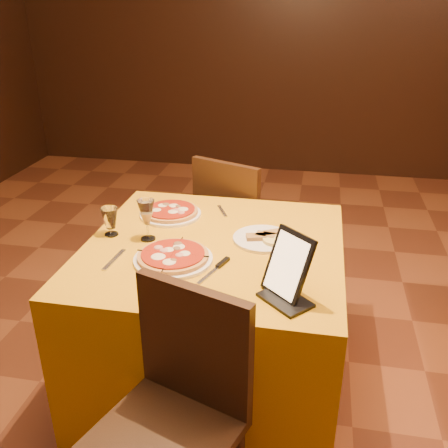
% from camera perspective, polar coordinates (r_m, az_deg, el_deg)
% --- Properties ---
extents(floor, '(6.00, 7.00, 0.01)m').
position_cam_1_polar(floor, '(2.43, 4.99, -20.98)').
color(floor, '#5E2D19').
rests_on(floor, ground).
extents(wall_back, '(6.00, 0.01, 2.80)m').
position_cam_1_polar(wall_back, '(5.21, 10.18, 20.74)').
color(wall_back, black).
rests_on(wall_back, floor).
extents(main_table, '(1.10, 1.10, 0.75)m').
position_cam_1_polar(main_table, '(2.35, -1.12, -10.50)').
color(main_table, orange).
rests_on(main_table, floor).
extents(chair_main_near, '(0.46, 0.46, 0.91)m').
position_cam_1_polar(chair_main_near, '(1.73, -6.98, -23.02)').
color(chair_main_near, black).
rests_on(chair_main_near, floor).
extents(chair_main_far, '(0.60, 0.60, 0.91)m').
position_cam_1_polar(chair_main_far, '(3.02, 2.12, -0.29)').
color(chair_main_far, black).
rests_on(chair_main_far, floor).
extents(pizza_near, '(0.32, 0.32, 0.03)m').
position_cam_1_polar(pizza_near, '(2.03, -5.84, -3.81)').
color(pizza_near, white).
rests_on(pizza_near, main_table).
extents(pizza_far, '(0.30, 0.30, 0.03)m').
position_cam_1_polar(pizza_far, '(2.44, -6.13, 1.31)').
color(pizza_far, white).
rests_on(pizza_far, main_table).
extents(cutlet_dish, '(0.27, 0.27, 0.03)m').
position_cam_1_polar(cutlet_dish, '(2.19, 4.52, -1.55)').
color(cutlet_dish, white).
rests_on(cutlet_dish, main_table).
extents(wine_glass, '(0.09, 0.09, 0.19)m').
position_cam_1_polar(wine_glass, '(2.18, -8.81, 0.49)').
color(wine_glass, tan).
rests_on(wine_glass, main_table).
extents(water_glass, '(0.07, 0.07, 0.13)m').
position_cam_1_polar(water_glass, '(2.27, -12.87, 0.26)').
color(water_glass, silver).
rests_on(water_glass, main_table).
extents(tablet, '(0.20, 0.19, 0.23)m').
position_cam_1_polar(tablet, '(1.77, 7.32, -4.65)').
color(tablet, black).
rests_on(tablet, main_table).
extents(knife, '(0.08, 0.19, 0.01)m').
position_cam_1_polar(knife, '(1.94, -1.44, -5.62)').
color(knife, '#B6B5BC').
rests_on(knife, main_table).
extents(fork_near, '(0.03, 0.18, 0.01)m').
position_cam_1_polar(fork_near, '(2.08, -12.44, -4.01)').
color(fork_near, '#B5B5BD').
rests_on(fork_near, main_table).
extents(fork_far, '(0.08, 0.14, 0.01)m').
position_cam_1_polar(fork_far, '(2.48, -0.20, 1.48)').
color(fork_far, '#B2B0B7').
rests_on(fork_far, main_table).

